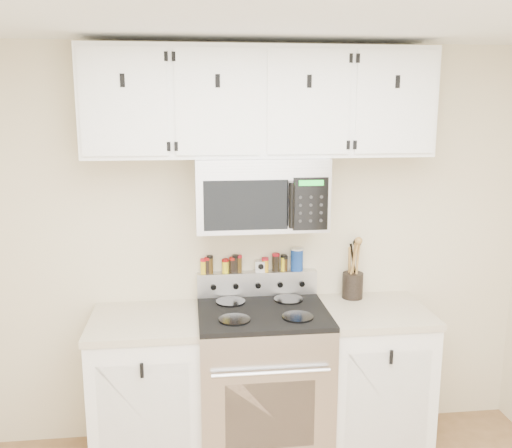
{
  "coord_description": "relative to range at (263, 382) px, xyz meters",
  "views": [
    {
      "loc": [
        -0.42,
        -1.73,
        2.14
      ],
      "look_at": [
        -0.04,
        1.45,
        1.46
      ],
      "focal_mm": 40.0,
      "sensor_mm": 36.0,
      "label": 1
    }
  ],
  "objects": [
    {
      "name": "spice_jar_3",
      "position": [
        -0.2,
        0.28,
        0.66
      ],
      "size": [
        0.04,
        0.04,
        0.09
      ],
      "color": "yellow",
      "rests_on": "range"
    },
    {
      "name": "base_cabinet_right",
      "position": [
        0.69,
        0.02,
        -0.03
      ],
      "size": [
        0.64,
        0.62,
        0.92
      ],
      "color": "white",
      "rests_on": "floor"
    },
    {
      "name": "utensil_crock",
      "position": [
        0.61,
        0.23,
        0.53
      ],
      "size": [
        0.13,
        0.13,
        0.39
      ],
      "color": "black",
      "rests_on": "base_cabinet_right"
    },
    {
      "name": "range",
      "position": [
        0.0,
        0.0,
        0.0
      ],
      "size": [
        0.76,
        0.65,
        1.1
      ],
      "color": "#B7B7BA",
      "rests_on": "floor"
    },
    {
      "name": "back_wall",
      "position": [
        0.0,
        0.32,
        0.76
      ],
      "size": [
        3.5,
        0.01,
        2.5
      ],
      "primitive_type": "cube",
      "color": "beige",
      "rests_on": "floor"
    },
    {
      "name": "spice_jar_4",
      "position": [
        -0.15,
        0.28,
        0.66
      ],
      "size": [
        0.04,
        0.04,
        0.1
      ],
      "color": "black",
      "rests_on": "range"
    },
    {
      "name": "salt_canister",
      "position": [
        0.26,
        0.28,
        0.69
      ],
      "size": [
        0.08,
        0.08,
        0.15
      ],
      "color": "navy",
      "rests_on": "range"
    },
    {
      "name": "spice_jar_8",
      "position": [
        0.12,
        0.28,
        0.67
      ],
      "size": [
        0.05,
        0.05,
        0.12
      ],
      "color": "black",
      "rests_on": "range"
    },
    {
      "name": "spice_jar_0",
      "position": [
        -0.34,
        0.28,
        0.66
      ],
      "size": [
        0.04,
        0.04,
        0.1
      ],
      "color": "gold",
      "rests_on": "range"
    },
    {
      "name": "kitchen_timer",
      "position": [
        0.02,
        0.28,
        0.65
      ],
      "size": [
        0.07,
        0.06,
        0.07
      ],
      "primitive_type": "cube",
      "rotation": [
        0.0,
        0.0,
        -0.21
      ],
      "color": "silver",
      "rests_on": "range"
    },
    {
      "name": "spice_jar_2",
      "position": [
        -0.3,
        0.28,
        0.67
      ],
      "size": [
        0.04,
        0.04,
        0.11
      ],
      "color": "#3F2B0F",
      "rests_on": "range"
    },
    {
      "name": "upper_cabinets",
      "position": [
        -0.0,
        0.15,
        1.66
      ],
      "size": [
        2.0,
        0.35,
        0.62
      ],
      "color": "white",
      "rests_on": "back_wall"
    },
    {
      "name": "microwave",
      "position": [
        0.0,
        0.13,
        1.14
      ],
      "size": [
        0.76,
        0.44,
        0.42
      ],
      "color": "#9E9EA3",
      "rests_on": "back_wall"
    },
    {
      "name": "spice_jar_5",
      "position": [
        -0.14,
        0.28,
        0.67
      ],
      "size": [
        0.04,
        0.04,
        0.11
      ],
      "color": "black",
      "rests_on": "range"
    },
    {
      "name": "spice_jar_10",
      "position": [
        0.18,
        0.28,
        0.66
      ],
      "size": [
        0.04,
        0.04,
        0.1
      ],
      "color": "#3A260D",
      "rests_on": "range"
    },
    {
      "name": "spice_jar_7",
      "position": [
        0.05,
        0.28,
        0.66
      ],
      "size": [
        0.04,
        0.04,
        0.09
      ],
      "color": "gold",
      "rests_on": "range"
    },
    {
      "name": "spice_jar_6",
      "position": [
        -0.11,
        0.28,
        0.67
      ],
      "size": [
        0.04,
        0.04,
        0.11
      ],
      "color": "#423010",
      "rests_on": "range"
    },
    {
      "name": "spice_jar_9",
      "position": [
        0.17,
        0.28,
        0.67
      ],
      "size": [
        0.04,
        0.04,
        0.1
      ],
      "color": "yellow",
      "rests_on": "range"
    },
    {
      "name": "spice_jar_1",
      "position": [
        -0.31,
        0.28,
        0.67
      ],
      "size": [
        0.04,
        0.04,
        0.1
      ],
      "color": "black",
      "rests_on": "range"
    },
    {
      "name": "base_cabinet_left",
      "position": [
        -0.69,
        0.02,
        -0.03
      ],
      "size": [
        0.64,
        0.62,
        0.92
      ],
      "color": "white",
      "rests_on": "floor"
    }
  ]
}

